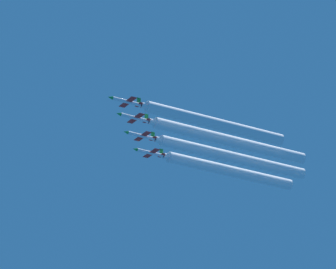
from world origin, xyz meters
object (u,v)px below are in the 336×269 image
object	(u,v)px
jet_lead	(126,101)
jet_third_echelon	(140,135)
jet_second_echelon	(134,117)
jet_fourth_echelon	(149,152)

from	to	relation	value
jet_lead	jet_third_echelon	bearing A→B (deg)	-41.11
jet_second_echelon	jet_third_echelon	bearing A→B (deg)	-39.76
jet_lead	jet_second_echelon	bearing A→B (deg)	-42.64
jet_fourth_echelon	jet_third_echelon	bearing A→B (deg)	135.52
jet_third_echelon	jet_second_echelon	bearing A→B (deg)	140.24
jet_third_echelon	jet_fourth_echelon	xyz separation A→B (m)	(7.49, -7.35, -1.23)
jet_third_echelon	jet_fourth_echelon	size ratio (longest dim) A/B	1.00
jet_lead	jet_third_echelon	xyz separation A→B (m)	(15.87, -13.85, -1.63)
jet_second_echelon	jet_fourth_echelon	xyz separation A→B (m)	(16.10, -14.52, -2.15)
jet_fourth_echelon	jet_lead	bearing A→B (deg)	137.77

